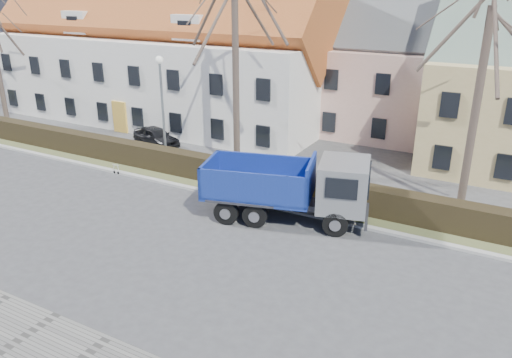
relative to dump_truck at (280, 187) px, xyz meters
The scene contains 12 objects.
ground 5.05m from the dump_truck, 128.63° to the right, with size 120.00×120.00×0.00m, color #404042.
curb_far 3.44m from the dump_truck, 164.60° to the left, with size 80.00×0.30×0.12m, color #AAA8A4.
grass_strip 4.13m from the dump_truck, 141.12° to the left, with size 80.00×3.00×0.10m, color #525A32.
hedge 3.84m from the dump_truck, 143.50° to the left, with size 60.00×0.90×1.30m, color black.
building_white 20.41m from the dump_truck, 142.63° to the left, with size 26.80×10.80×9.50m, color white, non-canonical shape.
building_pink 16.45m from the dump_truck, 86.52° to the left, with size 10.80×8.80×8.00m, color #D8A799, non-canonical shape.
tree_1 8.41m from the dump_truck, 136.67° to the left, with size 9.20×9.20×12.65m, color #463930, non-canonical shape.
tree_2 9.34m from the dump_truck, 34.10° to the left, with size 8.00×8.00×11.00m, color #463930, non-canonical shape.
dump_truck is the anchor object (origin of this frame).
streetlight 9.61m from the dump_truck, 160.05° to the left, with size 0.49×0.49×6.29m, color gray, non-canonical shape.
cart_frame 10.67m from the dump_truck, behind, with size 0.66×0.38×0.61m, color silver, non-canonical shape.
parked_car_a 13.15m from the dump_truck, 153.53° to the left, with size 1.46×3.64×1.24m, color black.
Camera 1 is at (11.78, -14.50, 9.76)m, focal length 35.00 mm.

